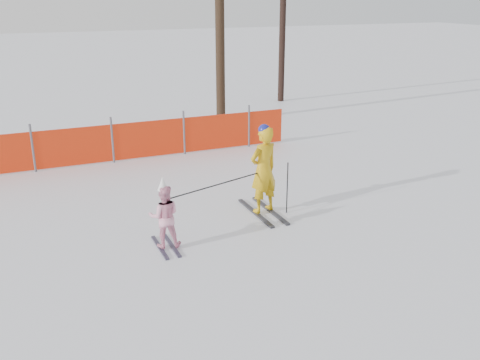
% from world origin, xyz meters
% --- Properties ---
extents(ground, '(120.00, 120.00, 0.00)m').
position_xyz_m(ground, '(0.00, 0.00, 0.00)').
color(ground, white).
rests_on(ground, ground).
extents(adult, '(0.75, 1.60, 1.89)m').
position_xyz_m(adult, '(0.76, 1.04, 0.94)').
color(adult, black).
rests_on(adult, ground).
extents(child, '(0.65, 0.99, 1.34)m').
position_xyz_m(child, '(-1.55, 0.29, 0.61)').
color(child, black).
rests_on(child, ground).
extents(ski_poles, '(2.65, 0.70, 1.09)m').
position_xyz_m(ski_poles, '(0.14, 0.73, 0.79)').
color(ski_poles, black).
rests_on(ski_poles, ground).
extents(tree_trunks, '(4.03, 2.85, 5.92)m').
position_xyz_m(tree_trunks, '(4.35, 10.15, 2.75)').
color(tree_trunks, '#302115').
rests_on(tree_trunks, ground).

